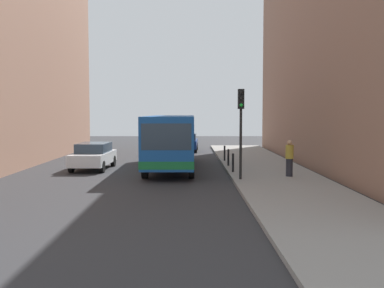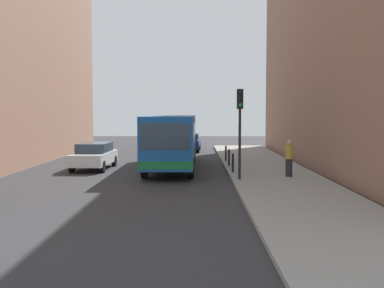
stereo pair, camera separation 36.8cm
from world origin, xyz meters
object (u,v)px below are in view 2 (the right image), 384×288
car_behind_bus (189,142)px  bus (172,138)px  pedestrian_near_signal (289,158)px  traffic_light (240,117)px  car_beside_bus (94,155)px  bollard_near (233,163)px  bollard_mid (229,157)px  bollard_far (226,153)px

car_behind_bus → bus: bearing=88.7°
car_behind_bus → pedestrian_near_signal: (5.02, -16.15, 0.23)m
car_behind_bus → traffic_light: size_ratio=1.09×
car_beside_bus → car_behind_bus: bearing=-111.1°
car_behind_bus → bollard_near: car_behind_bus is taller
bollard_mid → pedestrian_near_signal: 5.15m
bollard_mid → pedestrian_near_signal: bearing=-60.5°
car_beside_bus → pedestrian_near_signal: bearing=160.3°
car_behind_bus → pedestrian_near_signal: size_ratio=2.58×
bollard_near → bollard_mid: size_ratio=1.00×
bollard_mid → bollard_near: bearing=-90.0°
bus → pedestrian_near_signal: bus is taller
car_behind_bus → bollard_far: car_behind_bus is taller
bollard_mid → pedestrian_near_signal: size_ratio=0.55×
bollard_mid → pedestrian_near_signal: (2.53, -4.47, 0.39)m
traffic_light → bus: bearing=122.1°
bollard_near → pedestrian_near_signal: size_ratio=0.55×
bus → pedestrian_near_signal: (5.77, -4.39, -0.71)m
car_behind_bus → bollard_far: (2.49, -8.87, -0.16)m
bollard_mid → pedestrian_near_signal: pedestrian_near_signal is taller
bollard_far → traffic_light: bearing=-89.3°
car_behind_bus → bollard_far: bearing=108.0°
bus → car_behind_bus: (0.74, 11.77, -0.94)m
car_behind_bus → car_beside_bus: bearing=69.4°
bollard_near → car_behind_bus: bearing=99.7°
bus → traffic_light: (3.33, -5.32, 1.28)m
bus → bollard_mid: bus is taller
car_beside_bus → traffic_light: traffic_light is taller
bollard_far → pedestrian_near_signal: size_ratio=0.55×
bus → bollard_mid: bearing=-178.1°
bollard_near → bollard_far: same height
traffic_light → car_behind_bus: bearing=98.6°
bollard_mid → bollard_far: 2.81m
bus → bollard_far: bus is taller
bus → bollard_far: (3.23, 2.89, -1.10)m
traffic_light → bollard_far: (-0.10, 8.22, -2.38)m
bollard_near → car_beside_bus: bearing=162.8°
traffic_light → bollard_mid: size_ratio=4.32×
traffic_light → bollard_far: size_ratio=4.32×
car_behind_bus → traffic_light: traffic_light is taller
bollard_far → bus: bearing=-138.2°
pedestrian_near_signal → bollard_mid: bearing=-178.3°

